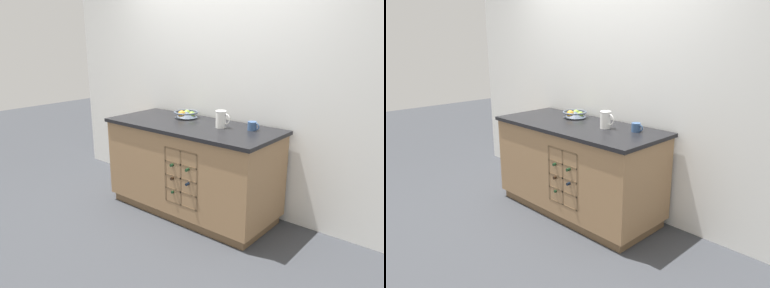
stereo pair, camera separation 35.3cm
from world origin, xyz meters
TOP-DOWN VIEW (x-y plane):
  - ground_plane at (0.00, 0.00)m, footprint 14.00×14.00m
  - back_wall at (0.00, 0.43)m, footprint 4.40×0.06m
  - kitchen_island at (0.00, -0.00)m, footprint 1.75×0.77m
  - fruit_bowl at (-0.23, 0.18)m, footprint 0.26×0.26m
  - white_pitcher at (0.30, 0.06)m, footprint 0.16×0.10m
  - ceramic_mug at (0.58, 0.16)m, footprint 0.12×0.08m

SIDE VIEW (x-z plane):
  - ground_plane at x=0.00m, z-range 0.00..0.00m
  - kitchen_island at x=0.00m, z-range 0.01..0.92m
  - ceramic_mug at x=0.58m, z-range 0.92..1.00m
  - fruit_bowl at x=-0.23m, z-range 0.92..1.00m
  - white_pitcher at x=0.30m, z-range 0.92..1.08m
  - back_wall at x=0.00m, z-range 0.00..2.55m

